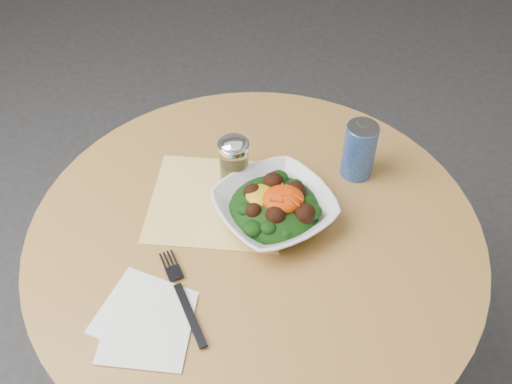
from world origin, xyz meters
TOP-DOWN VIEW (x-y plane):
  - table at (0.00, 0.00)m, footprint 0.90×0.90m
  - cloth_napkin at (-0.07, 0.09)m, footprint 0.33×0.31m
  - paper_napkins at (-0.22, -0.17)m, footprint 0.20×0.23m
  - salad_bowl at (0.04, 0.03)m, footprint 0.29×0.29m
  - fork at (-0.15, -0.13)m, footprint 0.07×0.21m
  - spice_shaker at (-0.02, 0.14)m, footprint 0.06×0.06m
  - beverage_can at (0.24, 0.13)m, footprint 0.07×0.07m

SIDE VIEW (x-z plane):
  - table at x=0.00m, z-range 0.18..0.93m
  - cloth_napkin at x=-0.07m, z-range 0.75..0.75m
  - paper_napkins at x=-0.22m, z-range 0.75..0.75m
  - fork at x=-0.15m, z-range 0.75..0.76m
  - salad_bowl at x=0.04m, z-range 0.74..0.82m
  - spice_shaker at x=-0.02m, z-range 0.75..0.87m
  - beverage_can at x=0.24m, z-range 0.75..0.88m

